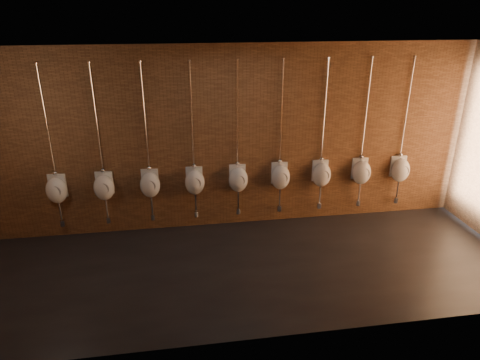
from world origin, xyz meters
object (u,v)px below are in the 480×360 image
object	(u,v)px
urinal_0	(57,189)
urinal_5	(280,176)
urinal_1	(104,186)
urinal_3	(195,181)
urinal_2	(150,184)
urinal_7	(361,171)
urinal_6	(321,174)
urinal_8	(400,169)
urinal_4	(238,179)

from	to	relation	value
urinal_0	urinal_5	distance (m)	3.80
urinal_1	urinal_3	size ratio (longest dim) A/B	1.00
urinal_5	urinal_3	bearing A→B (deg)	180.00
urinal_5	urinal_0	bearing A→B (deg)	180.00
urinal_2	urinal_7	size ratio (longest dim) A/B	1.00
urinal_6	urinal_5	bearing A→B (deg)	180.00
urinal_2	urinal_8	xyz separation A→B (m)	(4.57, 0.00, 0.00)
urinal_0	urinal_8	xyz separation A→B (m)	(6.09, 0.00, 0.00)
urinal_4	urinal_5	size ratio (longest dim) A/B	1.00
urinal_1	urinal_7	world-z (taller)	same
urinal_0	urinal_2	distance (m)	1.52
urinal_5	urinal_4	bearing A→B (deg)	180.00
urinal_7	urinal_0	bearing A→B (deg)	180.00
urinal_5	urinal_7	distance (m)	1.52
urinal_4	urinal_0	bearing A→B (deg)	180.00
urinal_8	urinal_1	bearing A→B (deg)	180.00
urinal_0	urinal_4	size ratio (longest dim) A/B	1.00
urinal_5	urinal_6	world-z (taller)	same
urinal_5	urinal_8	distance (m)	2.28
urinal_2	urinal_7	xyz separation A→B (m)	(3.80, 0.00, 0.00)
urinal_5	urinal_6	distance (m)	0.76
urinal_5	urinal_2	bearing A→B (deg)	180.00
urinal_5	urinal_8	xyz separation A→B (m)	(2.28, 0.00, 0.00)
urinal_1	urinal_3	distance (m)	1.52
urinal_2	urinal_4	world-z (taller)	same
urinal_3	urinal_5	distance (m)	1.52
urinal_3	urinal_5	world-z (taller)	same
urinal_6	urinal_0	bearing A→B (deg)	180.00
urinal_3	urinal_4	size ratio (longest dim) A/B	1.00
urinal_7	urinal_8	xyz separation A→B (m)	(0.76, 0.00, 0.00)
urinal_0	urinal_8	bearing A→B (deg)	0.00
urinal_1	urinal_7	xyz separation A→B (m)	(4.57, 0.00, 0.00)
urinal_8	urinal_6	bearing A→B (deg)	180.00
urinal_0	urinal_3	bearing A→B (deg)	0.00
urinal_6	urinal_8	distance (m)	1.52
urinal_4	urinal_8	size ratio (longest dim) A/B	1.00
urinal_7	urinal_8	world-z (taller)	same
urinal_6	urinal_7	size ratio (longest dim) A/B	1.00
urinal_1	urinal_2	xyz separation A→B (m)	(0.76, 0.00, 0.00)
urinal_1	urinal_0	bearing A→B (deg)	180.00
urinal_2	urinal_6	distance (m)	3.04
urinal_2	urinal_5	size ratio (longest dim) A/B	1.00
urinal_2	urinal_4	distance (m)	1.52
urinal_0	urinal_1	xyz separation A→B (m)	(0.76, 0.00, 0.00)
urinal_7	urinal_1	bearing A→B (deg)	180.00
urinal_0	urinal_4	bearing A→B (deg)	0.00
urinal_1	urinal_5	world-z (taller)	same
urinal_3	urinal_7	distance (m)	3.04
urinal_7	urinal_5	bearing A→B (deg)	180.00
urinal_4	urinal_7	world-z (taller)	same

